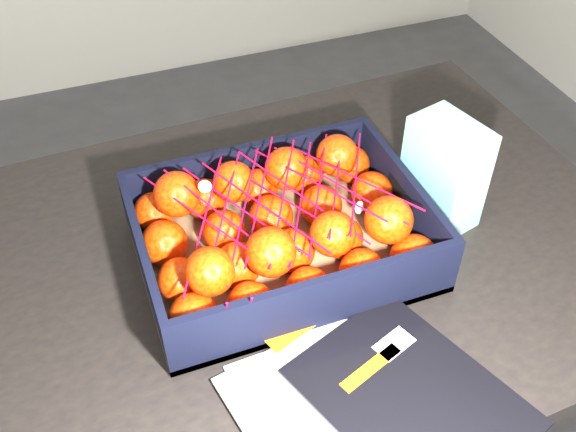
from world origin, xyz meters
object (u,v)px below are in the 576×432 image
object	(u,v)px
table	(271,296)
magazine_stack	(363,415)
retail_carton	(444,173)
produce_crate	(281,241)

from	to	relation	value
table	magazine_stack	xyz separation A→B (m)	(0.02, -0.31, 0.11)
table	retail_carton	world-z (taller)	retail_carton
produce_crate	retail_carton	bearing A→B (deg)	-0.56
table	magazine_stack	bearing A→B (deg)	-87.20
produce_crate	retail_carton	size ratio (longest dim) A/B	2.39
magazine_stack	retail_carton	world-z (taller)	retail_carton
retail_carton	produce_crate	bearing A→B (deg)	164.65
table	retail_carton	size ratio (longest dim) A/B	6.85
table	produce_crate	world-z (taller)	produce_crate
produce_crate	magazine_stack	bearing A→B (deg)	-90.43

